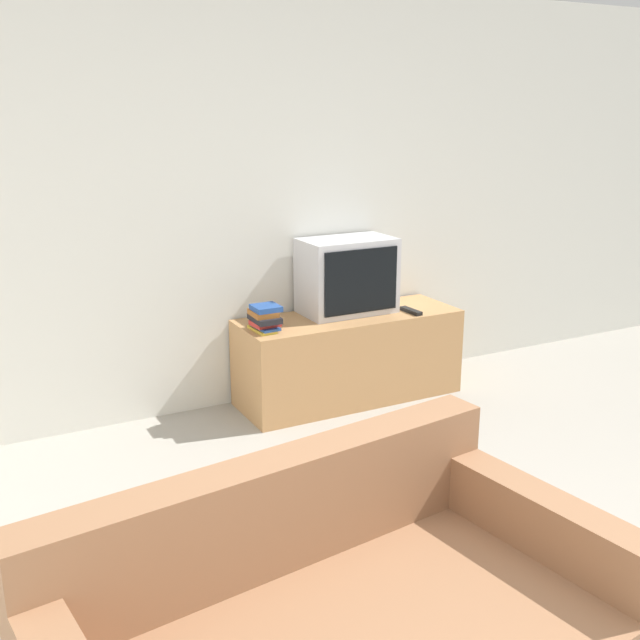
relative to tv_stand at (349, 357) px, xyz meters
The scene contains 5 objects.
wall_back 1.33m from the tv_stand, 158.96° to the left, with size 9.00×0.06×2.60m.
tv_stand is the anchor object (origin of this frame).
television 0.54m from the tv_stand, 71.60° to the left, with size 0.60×0.37×0.49m.
book_stack 0.73m from the tv_stand, behind, with size 0.17×0.23×0.16m.
remote_on_stand 0.51m from the tv_stand, 19.09° to the right, with size 0.06×0.19×0.02m.
Camera 1 is at (-1.53, -1.32, 1.87)m, focal length 42.00 mm.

